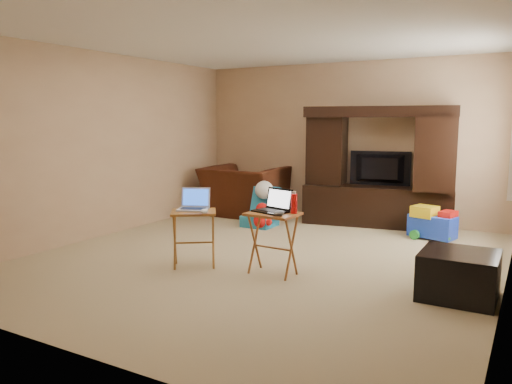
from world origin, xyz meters
The scene contains 19 objects.
floor centered at (0.00, 0.00, 0.00)m, with size 5.50×5.50×0.00m, color tan.
ceiling centered at (0.00, 0.00, 2.50)m, with size 5.50×5.50×0.00m, color silver.
wall_back centered at (0.00, 2.75, 1.25)m, with size 5.00×5.00×0.00m, color tan.
wall_front centered at (0.00, -2.75, 1.25)m, with size 5.00×5.00×0.00m, color tan.
wall_left centered at (-2.50, 0.00, 1.25)m, with size 5.50×5.50×0.00m, color tan.
entertainment_center centered at (0.61, 2.45, 0.90)m, with size 2.19×0.55×1.79m, color black.
television centered at (0.61, 2.53, 0.86)m, with size 0.91×0.12×0.52m, color black.
recliner centered at (-1.56, 2.17, 0.41)m, with size 1.25×1.09×0.81m, color #421B0E.
child_rocker centered at (-0.90, 1.51, 0.30)m, with size 0.45×0.52×0.60m, color #1B6F98, non-canonical shape.
plush_toy centered at (-0.78, 1.37, 0.20)m, with size 0.35×0.29×0.39m, color red, non-canonical shape.
push_toy centered at (1.52, 1.96, 0.22)m, with size 0.60×0.43×0.45m, color blue, non-canonical shape.
ottoman centered at (2.15, -0.29, 0.21)m, with size 0.65×0.65×0.42m, color black.
tray_table_left centered at (-0.51, -0.67, 0.31)m, with size 0.47×0.38×0.62m, color #AA6F29.
tray_table_right centered at (0.37, -0.50, 0.32)m, with size 0.50×0.40×0.65m, color #994E25.
laptop_left centered at (-0.54, -0.64, 0.74)m, with size 0.32×0.27×0.24m, color #BABABF.
laptop_right centered at (0.33, -0.48, 0.77)m, with size 0.34×0.28×0.24m, color black.
mouse_left centered at (-0.32, -0.74, 0.64)m, with size 0.08×0.13×0.05m, color silver.
mouse_right centered at (0.50, -0.62, 0.68)m, with size 0.08×0.13×0.05m, color #3A3B3F.
water_bottle centered at (0.57, -0.42, 0.75)m, with size 0.06×0.06×0.20m, color red.
Camera 1 is at (2.68, -4.95, 1.58)m, focal length 35.00 mm.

